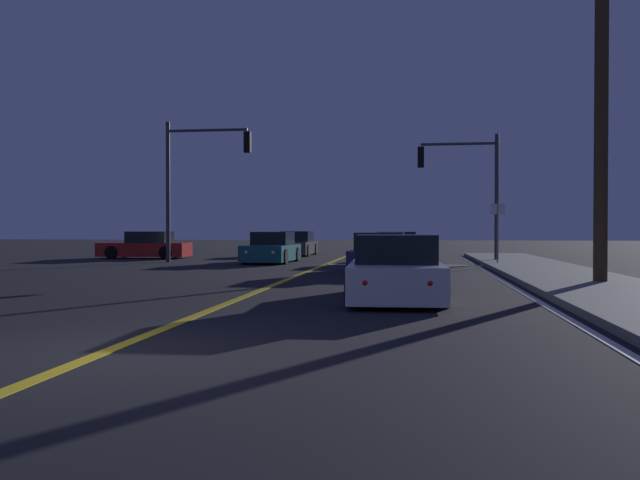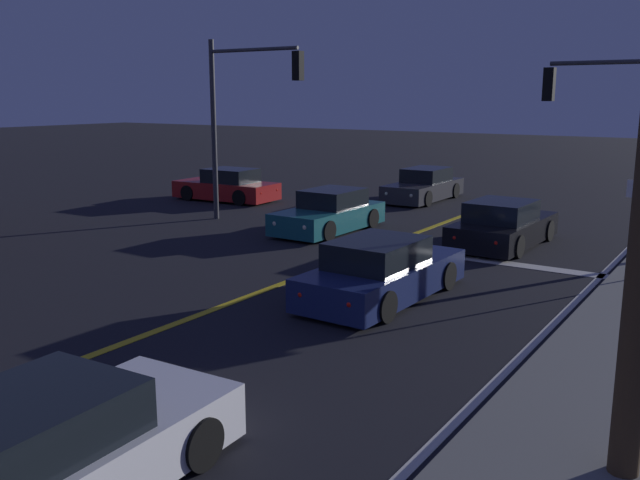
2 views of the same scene
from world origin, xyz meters
The scene contains 13 objects.
sidewalk_right centered at (7.92, 10.59, 0.07)m, with size 3.20×38.11×0.15m, color slate.
lane_line_center centered at (0.00, 10.59, 0.01)m, with size 0.20×36.00×0.01m, color gold.
lane_line_edge_right centered at (6.07, 10.59, 0.01)m, with size 0.16×36.00×0.01m, color silver.
stop_bar centered at (3.16, 19.67, 0.01)m, with size 6.32×0.50×0.01m, color silver.
car_far_approaching_white centered at (3.23, 6.40, 0.58)m, with size 2.05×4.32×1.34m.
car_distant_tail_red centered at (-9.65, 24.10, 0.58)m, with size 4.47×2.06×1.34m.
car_parked_curb_navy centered at (2.50, 15.08, 0.58)m, with size 2.00×4.61×1.34m.
car_lead_oncoming_charcoal centered at (-2.82, 28.67, 0.58)m, with size 1.86×4.65×1.34m.
car_mid_block_black centered at (2.89, 21.77, 0.58)m, with size 2.07×4.43×1.34m.
car_side_waiting_teal centered at (-2.51, 20.85, 0.58)m, with size 1.94×4.32×1.34m.
traffic_signal_near_right centered at (5.88, 21.97, 3.68)m, with size 3.46×0.28×5.55m.
traffic_signal_far_left centered at (-5.82, 20.57, 4.09)m, with size 3.83×0.28×6.16m.
street_sign_corner centered at (6.82, 19.17, 1.67)m, with size 0.56×0.11×2.49m.
Camera 2 is at (9.24, 2.43, 4.30)m, focal length 38.61 mm.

